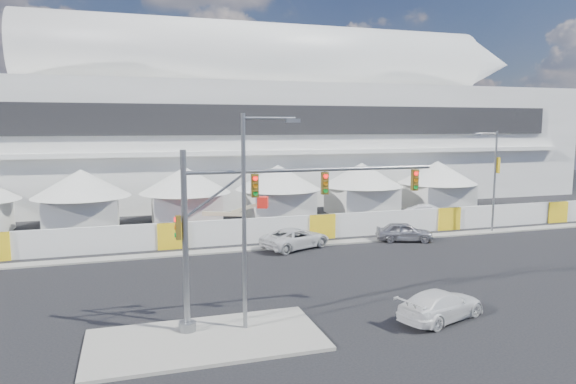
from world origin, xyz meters
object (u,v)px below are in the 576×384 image
object	(u,v)px
streetlight_median	(250,207)
streetlight_curb	(493,174)
lot_car_b	(513,212)
lot_car_c	(131,233)
boom_lift	(218,224)
traffic_mast	(243,227)
pickup_curb	(296,238)
sedan_silver	(404,232)
pickup_near	(441,305)
lot_car_a	(430,213)

from	to	relation	value
streetlight_median	streetlight_curb	world-z (taller)	streetlight_median
lot_car_b	lot_car_c	size ratio (longest dim) A/B	1.06
streetlight_median	boom_lift	distance (m)	21.38
lot_car_c	boom_lift	distance (m)	7.08
streetlight_median	streetlight_curb	bearing A→B (deg)	30.97
traffic_mast	boom_lift	world-z (taller)	traffic_mast
pickup_curb	traffic_mast	bearing A→B (deg)	130.35
streetlight_median	traffic_mast	bearing A→B (deg)	118.92
sedan_silver	lot_car_c	size ratio (longest dim) A/B	1.02
pickup_curb	streetlight_curb	world-z (taller)	streetlight_curb
lot_car_c	streetlight_curb	xyz separation A→B (m)	(29.88, -5.56, 4.44)
pickup_near	boom_lift	distance (m)	23.22
pickup_near	streetlight_curb	world-z (taller)	streetlight_curb
sedan_silver	traffic_mast	distance (m)	21.41
lot_car_a	lot_car_c	bearing A→B (deg)	123.21
lot_car_a	lot_car_b	world-z (taller)	lot_car_b
lot_car_b	boom_lift	xyz separation A→B (m)	(-28.99, 1.48, 0.10)
sedan_silver	streetlight_median	distance (m)	21.71
pickup_curb	streetlight_curb	bearing A→B (deg)	-111.05
pickup_near	lot_car_a	distance (m)	26.59
lot_car_b	boom_lift	bearing A→B (deg)	73.18
lot_car_c	streetlight_median	xyz separation A→B (m)	(5.11, -20.42, 5.02)
pickup_curb	traffic_mast	world-z (taller)	traffic_mast
pickup_curb	boom_lift	distance (m)	8.05
lot_car_b	streetlight_curb	world-z (taller)	streetlight_curb
sedan_silver	traffic_mast	xyz separation A→B (m)	(-16.09, -13.57, 3.94)
lot_car_c	boom_lift	xyz separation A→B (m)	(7.07, 0.33, 0.26)
traffic_mast	pickup_curb	bearing A→B (deg)	63.14
streetlight_median	boom_lift	xyz separation A→B (m)	(1.96, 20.75, -4.76)
pickup_near	streetlight_median	xyz separation A→B (m)	(-9.01, 1.37, 4.95)
sedan_silver	lot_car_c	world-z (taller)	sedan_silver
pickup_near	streetlight_curb	distance (m)	23.05
traffic_mast	streetlight_curb	world-z (taller)	streetlight_curb
streetlight_curb	boom_lift	distance (m)	23.93
pickup_curb	boom_lift	world-z (taller)	boom_lift
boom_lift	lot_car_a	bearing A→B (deg)	23.97
streetlight_curb	lot_car_b	bearing A→B (deg)	35.49
pickup_curb	lot_car_b	distance (m)	24.65
lot_car_b	lot_car_a	bearing A→B (deg)	61.90
sedan_silver	lot_car_a	size ratio (longest dim) A/B	0.99
pickup_curb	boom_lift	xyz separation A→B (m)	(-4.84, 6.43, 0.13)
lot_car_b	boom_lift	world-z (taller)	boom_lift
traffic_mast	boom_lift	distance (m)	20.79
pickup_curb	streetlight_median	size ratio (longest dim) A/B	0.58
traffic_mast	streetlight_median	bearing A→B (deg)	-61.08
sedan_silver	streetlight_curb	bearing A→B (deg)	-65.06
streetlight_median	lot_car_b	bearing A→B (deg)	31.91
pickup_curb	pickup_near	world-z (taller)	pickup_curb
pickup_near	traffic_mast	world-z (taller)	traffic_mast
traffic_mast	boom_lift	size ratio (longest dim) A/B	1.81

